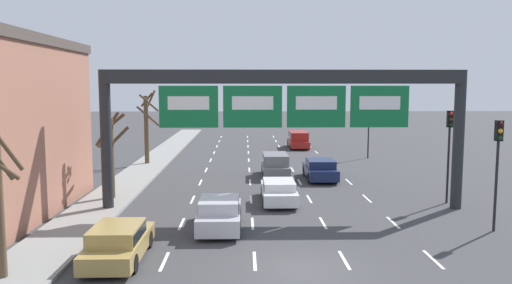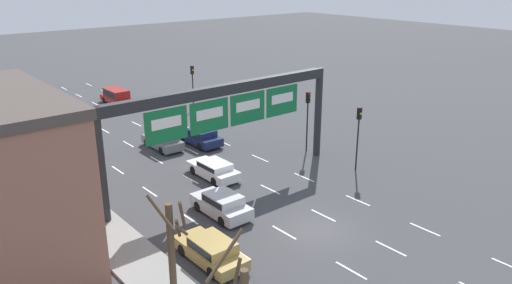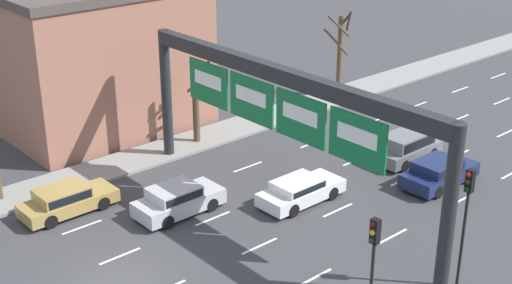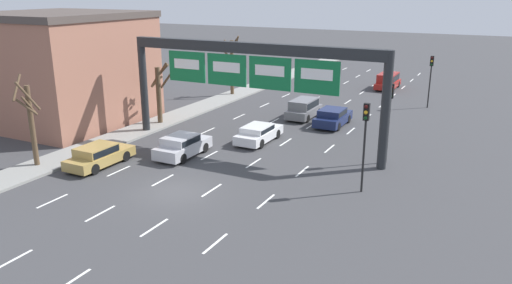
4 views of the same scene
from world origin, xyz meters
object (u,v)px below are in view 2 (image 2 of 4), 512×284
(suv_grey, at_px, (163,138))
(traffic_light_far_end, at_px, (193,79))
(traffic_light_mid_block, at_px, (359,126))
(car_navy, at_px, (201,136))
(car_silver, at_px, (222,204))
(tree_bare_second, at_px, (80,170))
(sign_gantry, at_px, (227,108))
(car_white, at_px, (214,169))
(car_gold, at_px, (211,250))
(traffic_light_near_gantry, at_px, (308,110))
(suv_red, at_px, (117,96))
(tree_bare_third, at_px, (14,118))
(tree_bare_closest, at_px, (172,248))

(suv_grey, relative_size, traffic_light_far_end, 0.88)
(suv_grey, distance_m, traffic_light_mid_block, 16.43)
(car_navy, distance_m, traffic_light_mid_block, 13.93)
(car_silver, distance_m, tree_bare_second, 8.97)
(car_silver, height_order, suv_grey, suv_grey)
(sign_gantry, relative_size, car_silver, 4.35)
(tree_bare_second, bearing_deg, sign_gantry, -14.45)
(car_white, height_order, suv_grey, suv_grey)
(car_gold, xyz_separation_m, traffic_light_near_gantry, (15.70, 8.69, 2.86))
(tree_bare_second, bearing_deg, traffic_light_mid_block, -19.60)
(suv_grey, distance_m, tree_bare_second, 12.07)
(traffic_light_mid_block, bearing_deg, traffic_light_far_end, 90.13)
(traffic_light_far_end, bearing_deg, car_silver, -118.91)
(traffic_light_near_gantry, bearing_deg, suv_red, 102.68)
(car_silver, relative_size, traffic_light_far_end, 0.90)
(car_white, bearing_deg, tree_bare_third, 126.12)
(traffic_light_mid_block, distance_m, tree_bare_third, 26.78)
(car_white, distance_m, tree_bare_second, 9.60)
(traffic_light_near_gantry, bearing_deg, suv_grey, 137.05)
(tree_bare_closest, bearing_deg, traffic_light_mid_block, 15.65)
(suv_grey, xyz_separation_m, tree_bare_closest, (-10.09, -18.91, 2.10))
(suv_grey, bearing_deg, car_navy, -22.83)
(traffic_light_near_gantry, relative_size, tree_bare_third, 0.85)
(car_navy, height_order, tree_bare_third, tree_bare_third)
(car_gold, bearing_deg, traffic_light_far_end, 58.83)
(car_silver, bearing_deg, car_gold, -131.96)
(car_silver, height_order, tree_bare_third, tree_bare_third)
(suv_grey, height_order, traffic_light_near_gantry, traffic_light_near_gantry)
(tree_bare_third, bearing_deg, traffic_light_near_gantry, -35.87)
(suv_red, bearing_deg, traffic_light_far_end, -54.16)
(car_white, bearing_deg, traffic_light_far_end, 61.50)
(traffic_light_mid_block, bearing_deg, car_navy, 115.27)
(car_gold, bearing_deg, car_silver, 48.04)
(sign_gantry, relative_size, car_navy, 4.24)
(traffic_light_near_gantry, bearing_deg, sign_gantry, -172.45)
(traffic_light_far_end, relative_size, tree_bare_second, 1.00)
(sign_gantry, xyz_separation_m, suv_red, (3.54, 25.74, -4.63))
(sign_gantry, height_order, traffic_light_mid_block, sign_gantry)
(traffic_light_near_gantry, height_order, traffic_light_far_end, traffic_light_near_gantry)
(traffic_light_mid_block, bearing_deg, car_gold, -167.87)
(car_silver, bearing_deg, suv_red, 77.19)
(tree_bare_second, xyz_separation_m, tree_bare_third, (-0.39, 12.44, 0.57))
(traffic_light_mid_block, height_order, tree_bare_third, tree_bare_third)
(traffic_light_far_end, relative_size, tree_bare_closest, 0.86)
(sign_gantry, xyz_separation_m, traffic_light_mid_block, (8.99, -4.13, -2.09))
(car_silver, distance_m, tree_bare_third, 19.82)
(car_navy, height_order, suv_grey, suv_grey)
(car_navy, distance_m, traffic_light_far_end, 11.88)
(car_gold, bearing_deg, tree_bare_second, 105.95)
(car_gold, xyz_separation_m, tree_bare_third, (-3.23, 22.37, 2.57))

